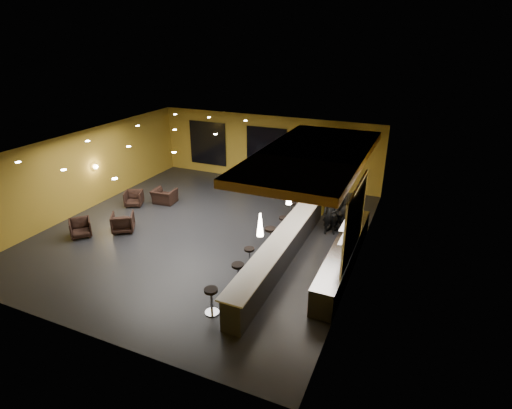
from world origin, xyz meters
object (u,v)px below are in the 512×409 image
at_px(bar_counter, 283,249).
at_px(bar_stool_4, 283,223).
at_px(pendant_2, 310,172).
at_px(armchair_b, 123,222).
at_px(staff_a, 331,213).
at_px(bar_stool_0, 211,298).
at_px(bar_stool_1, 238,272).
at_px(staff_c, 342,212).
at_px(column, 320,175).
at_px(pendant_0, 260,225).
at_px(armchair_c, 134,198).
at_px(bar_stool_3, 270,236).
at_px(armchair_a, 80,228).
at_px(armchair_d, 164,196).
at_px(bar_stool_2, 249,255).
at_px(prep_counter, 343,256).
at_px(pendant_1, 289,194).
at_px(bar_stool_5, 291,208).

bearing_deg(bar_counter, bar_stool_4, 109.27).
xyz_separation_m(pendant_2, armchair_b, (-6.66, -3.31, -1.96)).
relative_size(staff_a, armchair_b, 2.11).
height_order(bar_counter, bar_stool_0, bar_counter).
xyz_separation_m(bar_counter, bar_stool_1, (-0.77, -1.92, 0.02)).
bearing_deg(staff_c, armchair_b, -139.56).
bearing_deg(column, pendant_0, -90.00).
distance_m(armchair_c, bar_stool_3, 7.33).
distance_m(armchair_a, armchair_d, 4.20).
bearing_deg(staff_a, armchair_a, -177.97).
xyz_separation_m(armchair_c, bar_stool_2, (7.04, -2.68, 0.11)).
distance_m(bar_counter, armchair_d, 7.38).
bearing_deg(armchair_c, pendant_0, -51.46).
xyz_separation_m(prep_counter, staff_a, (-1.00, 2.27, 0.46)).
xyz_separation_m(prep_counter, bar_stool_3, (-2.73, 0.19, 0.11)).
bearing_deg(pendant_1, bar_stool_2, -126.47).
xyz_separation_m(pendant_1, armchair_b, (-6.66, -0.81, -1.96)).
xyz_separation_m(bar_stool_3, bar_stool_4, (0.04, 1.31, -0.08)).
bearing_deg(column, armchair_a, -143.00).
bearing_deg(pendant_2, staff_c, 9.31).
height_order(column, armchair_c, column).
relative_size(pendant_1, bar_stool_0, 0.86).
bearing_deg(bar_stool_3, prep_counter, -3.92).
relative_size(pendant_0, armchair_b, 0.83).
distance_m(bar_stool_1, bar_stool_4, 3.92).
xyz_separation_m(bar_stool_0, bar_stool_1, (0.12, 1.47, -0.00)).
bearing_deg(prep_counter, bar_stool_1, -138.83).
distance_m(staff_a, bar_stool_2, 4.03).
relative_size(armchair_b, bar_stool_5, 1.14).
distance_m(armchair_d, bar_stool_3, 6.46).
height_order(pendant_1, staff_a, pendant_1).
height_order(pendant_1, armchair_d, pendant_1).
distance_m(column, staff_a, 2.25).
height_order(staff_a, staff_c, staff_a).
height_order(armchair_a, bar_stool_2, bar_stool_2).
bearing_deg(pendant_0, bar_stool_1, 174.33).
xyz_separation_m(staff_c, bar_stool_1, (-2.09, -5.14, -0.28)).
xyz_separation_m(pendant_2, armchair_a, (-7.88, -4.34, -1.99)).
bearing_deg(bar_stool_2, bar_stool_3, 82.59).
relative_size(pendant_2, bar_stool_2, 0.97).
height_order(prep_counter, staff_c, staff_c).
distance_m(armchair_a, bar_stool_4, 7.92).
xyz_separation_m(staff_a, bar_stool_4, (-1.69, -0.78, -0.43)).
distance_m(pendant_1, bar_stool_1, 3.13).
bearing_deg(bar_stool_3, armchair_d, 161.45).
distance_m(pendant_2, staff_c, 2.05).
distance_m(armchair_a, armchair_c, 3.27).
bearing_deg(column, pendant_2, -90.00).
relative_size(column, bar_stool_1, 4.32).
bearing_deg(pendant_2, pendant_1, -90.00).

